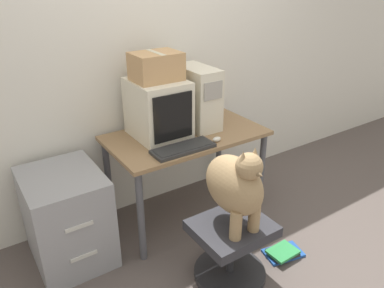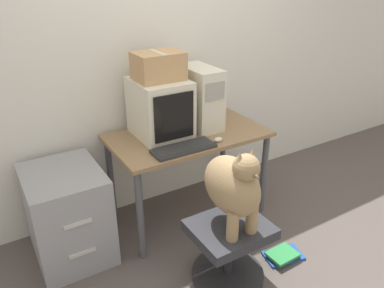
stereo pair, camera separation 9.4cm
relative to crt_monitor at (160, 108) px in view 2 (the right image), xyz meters
The scene contains 12 objects.
ground_plane 1.06m from the crt_monitor, 66.21° to the right, with size 12.00×12.00×0.00m, color #564C47.
wall_back 0.50m from the crt_monitor, 59.61° to the left, with size 8.00×0.05×2.60m.
desk 0.38m from the crt_monitor, 24.47° to the right, with size 1.21×0.68×0.74m.
crt_monitor is the anchor object (origin of this frame).
pc_tower 0.35m from the crt_monitor, ahead, with size 0.22×0.42×0.48m.
keyboard 0.38m from the crt_monitor, 87.17° to the right, with size 0.46×0.17×0.03m.
computer_mouse 0.49m from the crt_monitor, 47.94° to the right, with size 0.07×0.04×0.04m.
office_chair 1.11m from the crt_monitor, 86.81° to the right, with size 0.49×0.49×0.43m.
dog 0.89m from the crt_monitor, 86.86° to the right, with size 0.26×0.46×0.57m.
filing_cabinet 1.00m from the crt_monitor, behind, with size 0.50×0.61×0.67m.
cardboard_box 0.31m from the crt_monitor, 90.00° to the left, with size 0.34×0.26×0.20m.
book_stack_floor 1.39m from the crt_monitor, 61.79° to the right, with size 0.30×0.22×0.06m.
Camera 2 is at (-1.34, -1.94, 1.90)m, focal length 35.00 mm.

